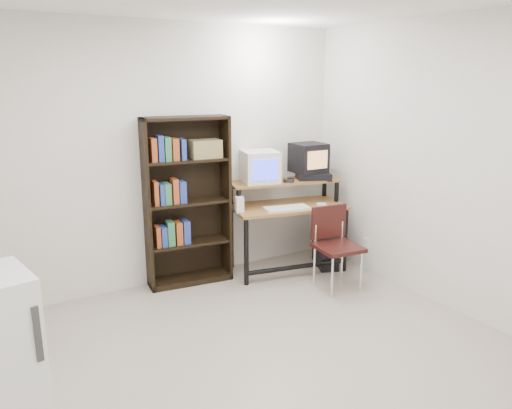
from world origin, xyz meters
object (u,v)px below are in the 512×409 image
computer_desk (287,209)px  crt_monitor (260,167)px  bookshelf (186,199)px  crt_tv (309,158)px  pc_tower (326,247)px  school_chair (334,239)px

computer_desk → crt_monitor: size_ratio=2.94×
crt_monitor → bookshelf: bearing=-169.9°
crt_tv → bookshelf: bookshelf is taller
crt_monitor → pc_tower: bearing=-10.2°
crt_tv → pc_tower: (0.11, -0.22, -1.00)m
pc_tower → crt_tv: bearing=139.6°
pc_tower → bookshelf: size_ratio=0.26×
pc_tower → school_chair: size_ratio=0.55×
school_chair → pc_tower: bearing=65.6°
computer_desk → bookshelf: size_ratio=0.77×
bookshelf → school_chair: bearing=-30.0°
bookshelf → crt_tv: bearing=-0.0°
computer_desk → bookshelf: bookshelf is taller
crt_tv → bookshelf: size_ratio=0.21×
crt_monitor → school_chair: 1.11m
pc_tower → school_chair: bearing=-97.5°
computer_desk → crt_tv: 0.62m
crt_tv → pc_tower: bearing=-62.1°
computer_desk → pc_tower: size_ratio=2.91×
pc_tower → bookshelf: bearing=-170.8°
crt_tv → school_chair: bearing=-103.4°
crt_monitor → crt_tv: 0.58m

